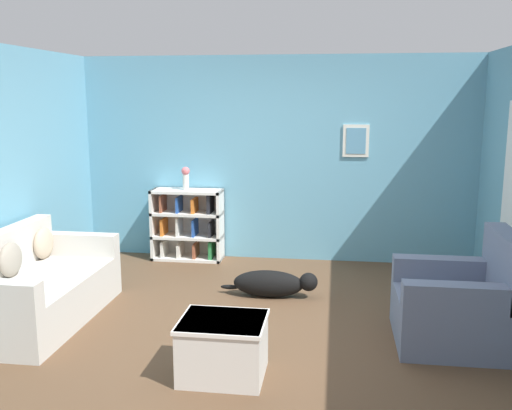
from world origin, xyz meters
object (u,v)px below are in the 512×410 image
coffee_table (223,346)px  vase (186,177)px  couch (33,289)px  dog (273,283)px  recliner_chair (463,305)px  bookshelf (188,225)px

coffee_table → vase: vase is taller
vase → coffee_table: bearing=-70.5°
couch → dog: size_ratio=1.69×
recliner_chair → coffee_table: (-1.91, -0.87, -0.10)m
recliner_chair → dog: size_ratio=0.94×
recliner_chair → dog: 1.97m
coffee_table → vase: bearing=109.5°
couch → recliner_chair: bearing=0.6°
coffee_table → vase: (-1.08, 3.06, 0.84)m
bookshelf → coffee_table: bookshelf is taller
bookshelf → recliner_chair: size_ratio=0.93×
couch → recliner_chair: size_ratio=1.80×
couch → bookshelf: size_ratio=1.92×
dog → vase: (-1.26, 1.28, 0.94)m
bookshelf → dog: (1.25, -1.30, -0.30)m
couch → coffee_table: size_ratio=2.74×
bookshelf → vase: (-0.01, -0.02, 0.64)m
couch → coffee_table: bearing=-22.7°
couch → bookshelf: 2.43m
coffee_table → couch: bearing=157.3°
dog → coffee_table: bearing=-95.7°
dog → vase: 2.02m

